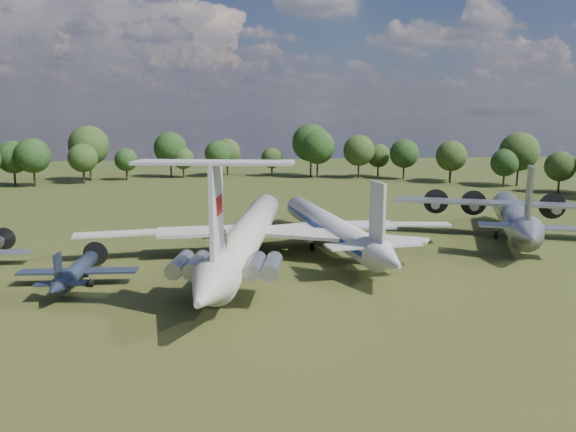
{
  "coord_description": "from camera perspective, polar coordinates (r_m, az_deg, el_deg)",
  "views": [
    {
      "loc": [
        -0.58,
        -68.81,
        17.84
      ],
      "look_at": [
        7.51,
        0.39,
        5.0
      ],
      "focal_mm": 35.0,
      "sensor_mm": 36.0,
      "label": 1
    }
  ],
  "objects": [
    {
      "name": "tu104_jet",
      "position": [
        74.96,
        4.23,
        -1.56
      ],
      "size": [
        39.89,
        49.73,
        4.57
      ],
      "primitive_type": null,
      "rotation": [
        0.0,
        0.0,
        0.13
      ],
      "color": "silver",
      "rests_on": "ground"
    },
    {
      "name": "person_on_il62",
      "position": [
        52.24,
        -6.49,
        -2.31
      ],
      "size": [
        0.69,
        0.46,
        1.85
      ],
      "primitive_type": "imported",
      "rotation": [
        0.0,
        0.0,
        3.12
      ],
      "color": "#96674C",
      "rests_on": "il62_airliner"
    },
    {
      "name": "an12_transport",
      "position": [
        87.16,
        21.97,
        -0.46
      ],
      "size": [
        46.0,
        48.2,
        5.02
      ],
      "primitive_type": null,
      "rotation": [
        0.0,
        0.0,
        -0.39
      ],
      "color": "#9EA1A5",
      "rests_on": "ground"
    },
    {
      "name": "il62_airliner",
      "position": [
        67.7,
        -4.09,
        -2.49
      ],
      "size": [
        52.25,
        62.45,
        5.44
      ],
      "primitive_type": null,
      "rotation": [
        0.0,
        0.0,
        -0.19
      ],
      "color": "silver",
      "rests_on": "ground"
    },
    {
      "name": "small_prop_west",
      "position": [
        62.76,
        -20.67,
        -5.6
      ],
      "size": [
        13.0,
        17.22,
        2.44
      ],
      "primitive_type": null,
      "rotation": [
        0.0,
        0.0,
        -0.05
      ],
      "color": "black",
      "rests_on": "ground"
    },
    {
      "name": "ground",
      "position": [
        71.08,
        -6.0,
        -4.15
      ],
      "size": [
        300.0,
        300.0,
        0.0
      ],
      "primitive_type": "plane",
      "color": "#1E3812",
      "rests_on": "ground"
    }
  ]
}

